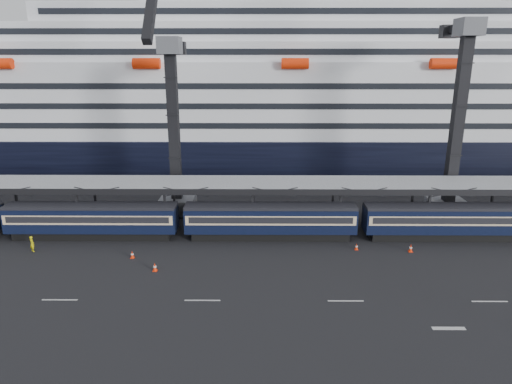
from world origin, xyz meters
TOP-DOWN VIEW (x-y plane):
  - ground at (0.00, 0.00)m, footprint 260.00×260.00m
  - lane_markings at (8.15, -5.23)m, footprint 111.00×4.27m
  - train at (-4.65, 10.00)m, footprint 133.05×3.00m
  - canopy at (0.00, 14.00)m, footprint 130.00×6.25m
  - cruise_ship at (-1.08, 45.99)m, footprint 214.09×28.84m
  - crane_dark_near at (-20.00, 18.59)m, footprint 4.50×17.75m
  - crane_dark_mid at (15.00, 17.59)m, footprint 4.50×18.24m
  - worker at (-33.04, 6.01)m, footprint 0.74×0.71m
  - traffic_cone_b at (-19.19, 1.51)m, footprint 0.43×0.43m
  - traffic_cone_c at (-22.14, 4.43)m, footprint 0.40×0.40m
  - traffic_cone_d at (6.64, 6.22)m, footprint 0.43×0.43m
  - traffic_cone_e at (1.07, 6.71)m, footprint 0.35×0.35m

SIDE VIEW (x-z plane):
  - ground at x=0.00m, z-range 0.00..0.00m
  - lane_markings at x=8.15m, z-range 0.00..0.02m
  - traffic_cone_e at x=1.07m, z-range 0.00..0.70m
  - traffic_cone_c at x=-22.14m, z-range -0.01..0.79m
  - traffic_cone_b at x=-19.19m, z-range -0.01..0.85m
  - traffic_cone_d at x=6.64m, z-range -0.01..0.85m
  - worker at x=-33.04m, z-range 0.00..1.71m
  - train at x=-4.65m, z-range 0.18..4.23m
  - canopy at x=0.00m, z-range 2.49..8.01m
  - crane_dark_near at x=-20.00m, z-range -5.61..29.47m
  - cruise_ship at x=-1.08m, z-range -4.66..29.34m
  - crane_dark_mid at x=15.00m, z-range -6.46..33.18m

